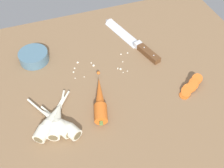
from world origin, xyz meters
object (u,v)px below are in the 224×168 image
(parsnip_back, at_px, (47,124))
(carrot_slice_stack, at_px, (191,86))
(parsnip_mid_left, at_px, (52,119))
(parsnip_mid_right, at_px, (55,121))
(parsnip_outer, at_px, (65,125))
(chefs_knife, at_px, (129,38))
(parsnip_front, at_px, (57,121))
(prep_bowl, at_px, (34,56))
(whole_carrot, at_px, (100,100))

(parsnip_back, distance_m, carrot_slice_stack, 0.50)
(parsnip_mid_left, xyz_separation_m, parsnip_mid_right, (0.01, -0.01, -0.00))
(parsnip_mid_right, distance_m, carrot_slice_stack, 0.47)
(parsnip_back, distance_m, parsnip_outer, 0.06)
(parsnip_mid_right, xyz_separation_m, carrot_slice_stack, (0.47, -0.01, -0.01))
(chefs_knife, distance_m, parsnip_front, 0.48)
(parsnip_outer, relative_size, prep_bowl, 1.46)
(parsnip_back, xyz_separation_m, parsnip_outer, (0.05, -0.02, 0.00))
(chefs_knife, bearing_deg, carrot_slice_stack, -72.45)
(carrot_slice_stack, bearing_deg, parsnip_mid_left, 177.45)
(whole_carrot, bearing_deg, chefs_knife, 52.51)
(parsnip_mid_left, bearing_deg, parsnip_front, -34.35)
(parsnip_front, height_order, parsnip_mid_left, same)
(parsnip_front, xyz_separation_m, prep_bowl, (-0.02, 0.31, 0.00))
(chefs_knife, distance_m, whole_carrot, 0.35)
(parsnip_back, xyz_separation_m, carrot_slice_stack, (0.50, -0.01, -0.01))
(chefs_knife, relative_size, parsnip_front, 1.87)
(parsnip_mid_right, bearing_deg, parsnip_front, 6.67)
(whole_carrot, bearing_deg, parsnip_mid_left, -173.07)
(whole_carrot, bearing_deg, carrot_slice_stack, -7.43)
(whole_carrot, xyz_separation_m, parsnip_front, (-0.15, -0.03, -0.00))
(parsnip_mid_left, height_order, carrot_slice_stack, parsnip_mid_left)
(chefs_knife, relative_size, parsnip_mid_right, 1.79)
(chefs_knife, xyz_separation_m, parsnip_mid_right, (-0.37, -0.31, 0.01))
(parsnip_back, bearing_deg, parsnip_mid_right, 5.58)
(parsnip_outer, distance_m, carrot_slice_stack, 0.45)
(whole_carrot, bearing_deg, parsnip_outer, -157.17)
(parsnip_mid_left, bearing_deg, whole_carrot, 6.93)
(parsnip_front, distance_m, prep_bowl, 0.31)
(parsnip_mid_left, bearing_deg, prep_bowl, 91.74)
(parsnip_outer, distance_m, prep_bowl, 0.34)
(whole_carrot, xyz_separation_m, prep_bowl, (-0.17, 0.28, 0.00))
(parsnip_outer, bearing_deg, prep_bowl, 97.23)
(chefs_knife, height_order, prep_bowl, prep_bowl)
(parsnip_outer, bearing_deg, parsnip_mid_right, 136.61)
(parsnip_back, height_order, prep_bowl, same)
(parsnip_mid_left, xyz_separation_m, parsnip_outer, (0.03, -0.03, 0.00))
(whole_carrot, bearing_deg, parsnip_mid_right, -169.04)
(whole_carrot, bearing_deg, parsnip_front, -168.86)
(parsnip_front, relative_size, parsnip_mid_left, 1.13)
(chefs_knife, bearing_deg, parsnip_front, -139.64)
(parsnip_mid_left, height_order, parsnip_mid_right, same)
(whole_carrot, distance_m, carrot_slice_stack, 0.32)
(parsnip_outer, xyz_separation_m, prep_bowl, (-0.04, 0.34, 0.00))
(parsnip_back, relative_size, prep_bowl, 1.41)
(parsnip_mid_right, height_order, parsnip_outer, same)
(chefs_knife, height_order, carrot_slice_stack, carrot_slice_stack)
(carrot_slice_stack, bearing_deg, whole_carrot, 172.57)
(parsnip_outer, height_order, carrot_slice_stack, parsnip_outer)
(chefs_knife, bearing_deg, parsnip_outer, -135.83)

